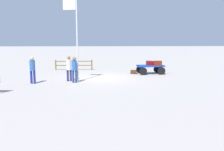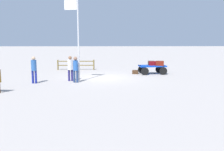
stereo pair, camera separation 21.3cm
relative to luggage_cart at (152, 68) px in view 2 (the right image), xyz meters
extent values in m
plane|color=#ACA29B|center=(3.93, 1.81, -0.50)|extent=(120.00, 120.00, 0.00)
cube|color=#0D3CB6|center=(-0.02, 0.00, 0.15)|extent=(2.21, 1.24, 0.10)
cube|color=#0D3CB6|center=(0.98, 0.11, 0.15)|extent=(0.19, 0.97, 0.10)
cylinder|color=black|center=(0.66, 0.60, -0.20)|extent=(0.61, 0.18, 0.60)
cylinder|color=black|center=(0.77, -0.45, -0.20)|extent=(0.61, 0.18, 0.60)
cylinder|color=black|center=(-0.81, 0.44, -0.20)|extent=(0.61, 0.18, 0.60)
cylinder|color=black|center=(-0.70, -0.61, -0.20)|extent=(0.61, 0.18, 0.60)
cube|color=maroon|center=(-0.05, -0.05, 0.36)|extent=(0.62, 0.37, 0.32)
cube|color=#453228|center=(0.06, -0.21, 0.37)|extent=(0.53, 0.36, 0.34)
cube|color=maroon|center=(-0.56, 0.24, 0.39)|extent=(0.68, 0.47, 0.37)
cube|color=#412A19|center=(1.33, -0.11, -0.35)|extent=(0.53, 0.47, 0.29)
cylinder|color=navy|center=(5.95, 3.13, -0.11)|extent=(0.14, 0.14, 0.77)
cylinder|color=navy|center=(6.15, 3.12, -0.11)|extent=(0.14, 0.14, 0.77)
cylinder|color=white|center=(6.05, 3.12, 0.61)|extent=(0.35, 0.35, 0.69)
sphere|color=brown|center=(6.05, 3.12, 1.07)|extent=(0.23, 0.23, 0.23)
cylinder|color=navy|center=(5.53, 3.71, -0.10)|extent=(0.14, 0.14, 0.79)
cylinder|color=navy|center=(5.72, 3.67, -0.10)|extent=(0.14, 0.14, 0.79)
cylinder|color=#2759A9|center=(5.62, 3.69, 0.62)|extent=(0.38, 0.38, 0.65)
sphere|color=#8E644F|center=(5.62, 3.69, 1.07)|extent=(0.25, 0.25, 0.25)
cylinder|color=navy|center=(8.14, 3.94, -0.08)|extent=(0.14, 0.14, 0.82)
cylinder|color=navy|center=(8.34, 3.92, -0.08)|extent=(0.14, 0.14, 0.82)
cylinder|color=#2B5A9E|center=(8.24, 3.93, 0.66)|extent=(0.36, 0.36, 0.67)
sphere|color=tan|center=(8.24, 3.93, 1.11)|extent=(0.23, 0.23, 0.23)
cylinder|color=silver|center=(5.45, 3.33, 2.18)|extent=(0.10, 0.10, 5.35)
cube|color=white|center=(5.90, 3.33, 4.46)|extent=(0.81, 0.16, 0.59)
cylinder|color=#4C3319|center=(9.27, 6.74, -0.21)|extent=(0.08, 0.08, 0.58)
cylinder|color=brown|center=(4.79, -2.67, -0.04)|extent=(0.12, 0.12, 0.91)
cylinder|color=brown|center=(6.39, -2.67, -0.04)|extent=(0.12, 0.12, 0.91)
cylinder|color=brown|center=(8.00, -2.67, -0.04)|extent=(0.12, 0.12, 0.91)
cube|color=brown|center=(6.39, -2.67, 0.27)|extent=(3.22, 0.08, 0.08)
cube|color=brown|center=(6.39, -2.67, -0.09)|extent=(3.22, 0.08, 0.08)
camera|label=1|loc=(3.79, 19.96, 2.47)|focal=40.62mm
camera|label=2|loc=(3.58, 19.97, 2.47)|focal=40.62mm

